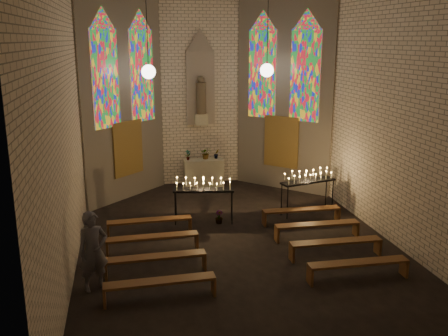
% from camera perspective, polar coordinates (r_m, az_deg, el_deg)
% --- Properties ---
extents(floor, '(12.00, 12.00, 0.00)m').
position_cam_1_polar(floor, '(13.09, 1.54, -8.80)').
color(floor, black).
rests_on(floor, ground).
extents(room, '(8.22, 12.43, 7.00)m').
position_cam_1_polar(room, '(15.39, -1.23, 9.06)').
color(room, beige).
rests_on(room, ground).
extents(altar, '(1.40, 0.60, 1.00)m').
position_cam_1_polar(altar, '(17.99, -2.37, -0.57)').
color(altar, beige).
rests_on(altar, ground).
extents(flower_vase_left, '(0.23, 0.20, 0.38)m').
position_cam_1_polar(flower_vase_left, '(17.76, -4.15, 1.49)').
color(flower_vase_left, '#4C723F').
rests_on(flower_vase_left, altar).
extents(flower_vase_center, '(0.38, 0.34, 0.41)m').
position_cam_1_polar(flower_vase_center, '(17.92, -2.08, 1.71)').
color(flower_vase_center, '#4C723F').
rests_on(flower_vase_center, altar).
extents(flower_vase_right, '(0.23, 0.21, 0.34)m').
position_cam_1_polar(flower_vase_right, '(17.98, -0.87, 1.63)').
color(flower_vase_right, '#4C723F').
rests_on(flower_vase_right, altar).
extents(aisle_flower_pot, '(0.24, 0.24, 0.39)m').
position_cam_1_polar(aisle_flower_pot, '(14.49, -0.57, -5.62)').
color(aisle_flower_pot, '#4C723F').
rests_on(aisle_flower_pot, ground).
extents(votive_stand_left, '(1.78, 0.71, 1.27)m').
position_cam_1_polar(votive_stand_left, '(14.26, -2.36, -2.15)').
color(votive_stand_left, black).
rests_on(votive_stand_left, ground).
extents(votive_stand_right, '(1.81, 0.84, 1.29)m').
position_cam_1_polar(votive_stand_right, '(15.26, 9.60, -1.17)').
color(votive_stand_right, black).
rests_on(votive_stand_right, ground).
extents(pew_left_0, '(2.28, 0.37, 0.44)m').
position_cam_1_polar(pew_left_0, '(13.79, -8.50, -6.13)').
color(pew_left_0, brown).
rests_on(pew_left_0, ground).
extents(pew_right_0, '(2.28, 0.37, 0.44)m').
position_cam_1_polar(pew_right_0, '(14.63, 8.85, -4.92)').
color(pew_right_0, brown).
rests_on(pew_right_0, ground).
extents(pew_left_1, '(2.28, 0.37, 0.44)m').
position_cam_1_polar(pew_left_1, '(12.67, -8.18, -8.02)').
color(pew_left_1, brown).
rests_on(pew_left_1, ground).
extents(pew_right_1, '(2.28, 0.37, 0.44)m').
position_cam_1_polar(pew_right_1, '(13.58, 10.60, -6.55)').
color(pew_right_1, brown).
rests_on(pew_right_1, ground).
extents(pew_left_2, '(2.28, 0.37, 0.44)m').
position_cam_1_polar(pew_left_2, '(11.57, -7.80, -10.27)').
color(pew_left_2, brown).
rests_on(pew_left_2, ground).
extents(pew_right_2, '(2.28, 0.37, 0.44)m').
position_cam_1_polar(pew_right_2, '(12.57, 12.66, -8.44)').
color(pew_right_2, brown).
rests_on(pew_right_2, ground).
extents(pew_left_3, '(2.28, 0.37, 0.44)m').
position_cam_1_polar(pew_left_3, '(10.50, -7.33, -12.98)').
color(pew_left_3, brown).
rests_on(pew_left_3, ground).
extents(pew_right_3, '(2.28, 0.37, 0.44)m').
position_cam_1_polar(pew_right_3, '(11.58, 15.09, -10.64)').
color(pew_right_3, brown).
rests_on(pew_right_3, ground).
extents(visitor, '(0.74, 0.61, 1.74)m').
position_cam_1_polar(visitor, '(10.95, -14.72, -9.18)').
color(visitor, '#54535E').
rests_on(visitor, ground).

